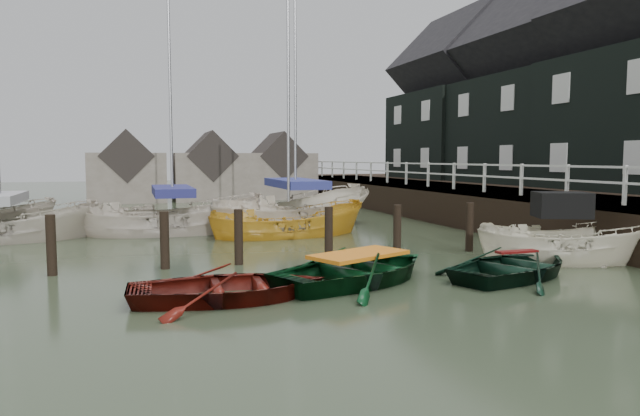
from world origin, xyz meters
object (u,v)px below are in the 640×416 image
object	(u,v)px
rowboat_dkgreen	(516,277)
sailboat_d	(296,227)
motorboat	(565,259)
sailboat_b	(173,231)
rowboat_green	(359,283)
sailboat_c	(289,235)
rowboat_red	(230,300)
sailboat_a	(2,239)

from	to	relation	value
rowboat_dkgreen	sailboat_d	size ratio (longest dim) A/B	0.29
motorboat	sailboat_b	xyz separation A→B (m)	(-9.16, 9.12, -0.03)
rowboat_green	motorboat	bearing A→B (deg)	-108.60
rowboat_dkgreen	rowboat_green	bearing A→B (deg)	59.05
motorboat	sailboat_c	distance (m)	8.98
rowboat_red	motorboat	world-z (taller)	motorboat
motorboat	sailboat_d	size ratio (longest dim) A/B	0.37
rowboat_dkgreen	sailboat_a	bearing A→B (deg)	29.14
rowboat_red	motorboat	size ratio (longest dim) A/B	0.78
motorboat	rowboat_red	bearing A→B (deg)	120.37
rowboat_red	sailboat_d	bearing A→B (deg)	-19.66
sailboat_a	sailboat_b	size ratio (longest dim) A/B	0.96
sailboat_a	sailboat_c	xyz separation A→B (m)	(9.18, -1.62, -0.05)
rowboat_green	sailboat_a	distance (m)	12.73
rowboat_green	sailboat_a	size ratio (longest dim) A/B	0.36
sailboat_a	rowboat_red	bearing A→B (deg)	-155.28
rowboat_red	motorboat	bearing A→B (deg)	-79.99
rowboat_dkgreen	sailboat_b	world-z (taller)	sailboat_b
motorboat	sailboat_b	size ratio (longest dim) A/B	0.40
rowboat_red	sailboat_a	bearing A→B (deg)	32.66
rowboat_green	sailboat_d	world-z (taller)	sailboat_d
rowboat_dkgreen	sailboat_d	xyz separation A→B (m)	(-2.29, 10.24, 0.06)
rowboat_dkgreen	sailboat_d	world-z (taller)	sailboat_d
rowboat_dkgreen	sailboat_c	world-z (taller)	sailboat_c
motorboat	sailboat_c	xyz separation A→B (m)	(-5.40, 7.18, -0.07)
sailboat_a	sailboat_c	world-z (taller)	sailboat_a
sailboat_b	sailboat_d	size ratio (longest dim) A/B	0.92
sailboat_b	sailboat_d	xyz separation A→B (m)	(4.57, 0.03, -0.00)
sailboat_b	sailboat_c	world-z (taller)	sailboat_b
sailboat_b	sailboat_c	bearing A→B (deg)	-115.28
sailboat_a	sailboat_b	xyz separation A→B (m)	(5.41, 0.32, -0.00)
motorboat	sailboat_c	world-z (taller)	sailboat_c
sailboat_c	sailboat_d	size ratio (longest dim) A/B	0.80
rowboat_dkgreen	sailboat_b	xyz separation A→B (m)	(-6.85, 10.22, 0.06)
motorboat	sailboat_a	distance (m)	17.02
sailboat_b	sailboat_a	bearing A→B (deg)	95.40
rowboat_red	sailboat_b	world-z (taller)	sailboat_b
rowboat_red	sailboat_a	world-z (taller)	sailboat_a
motorboat	rowboat_green	bearing A→B (deg)	118.00
rowboat_red	rowboat_green	distance (m)	2.95
rowboat_red	sailboat_c	size ratio (longest dim) A/B	0.36
rowboat_red	sailboat_d	world-z (taller)	sailboat_d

